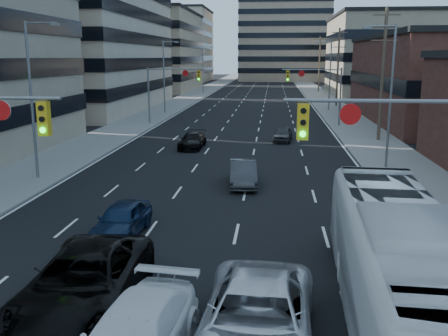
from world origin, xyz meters
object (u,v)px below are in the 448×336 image
at_px(sedan_blue, 121,220).
at_px(transit_bus, 400,265).
at_px(black_pickup, 84,282).
at_px(silver_suv, 257,320).

bearing_deg(sedan_blue, transit_bus, -27.75).
distance_m(black_pickup, sedan_blue, 6.11).
bearing_deg(silver_suv, transit_bus, 28.15).
distance_m(silver_suv, transit_bus, 4.22).
bearing_deg(sedan_blue, silver_suv, -49.23).
xyz_separation_m(black_pickup, transit_bus, (8.65, 0.27, 0.78)).
xyz_separation_m(black_pickup, silver_suv, (4.91, -1.50, -0.04)).
relative_size(black_pickup, silver_suv, 1.05).
xyz_separation_m(black_pickup, sedan_blue, (-0.79, 6.05, -0.20)).
bearing_deg(transit_bus, sedan_blue, 151.07).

